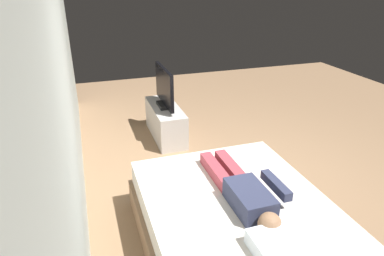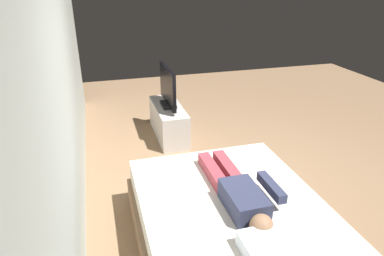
# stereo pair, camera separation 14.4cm
# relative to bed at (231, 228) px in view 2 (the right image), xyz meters

# --- Properties ---
(ground_plane) EXTENTS (10.00, 10.00, 0.00)m
(ground_plane) POSITION_rel_bed_xyz_m (0.93, -0.43, -0.26)
(ground_plane) COLOR #8C6B4C
(back_wall) EXTENTS (6.40, 0.10, 2.80)m
(back_wall) POSITION_rel_bed_xyz_m (1.33, 1.32, 1.14)
(back_wall) COLOR silver
(back_wall) RESTS_ON ground
(bed) EXTENTS (2.02, 1.62, 0.54)m
(bed) POSITION_rel_bed_xyz_m (0.00, 0.00, 0.00)
(bed) COLOR brown
(bed) RESTS_ON ground
(pillow) EXTENTS (0.48, 0.34, 0.12)m
(pillow) POSITION_rel_bed_xyz_m (-0.69, -0.00, 0.34)
(pillow) COLOR white
(pillow) RESTS_ON bed
(person) EXTENTS (1.26, 0.46, 0.18)m
(person) POSITION_rel_bed_xyz_m (0.03, -0.06, 0.36)
(person) COLOR #2D334C
(person) RESTS_ON bed
(remote) EXTENTS (0.15, 0.04, 0.02)m
(remote) POSITION_rel_bed_xyz_m (0.18, -0.47, 0.29)
(remote) COLOR black
(remote) RESTS_ON bed
(tv_stand) EXTENTS (1.10, 0.40, 0.50)m
(tv_stand) POSITION_rel_bed_xyz_m (2.55, 0.01, -0.01)
(tv_stand) COLOR #B7B2AD
(tv_stand) RESTS_ON ground
(tv) EXTENTS (0.88, 0.20, 0.59)m
(tv) POSITION_rel_bed_xyz_m (2.55, 0.01, 0.52)
(tv) COLOR black
(tv) RESTS_ON tv_stand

